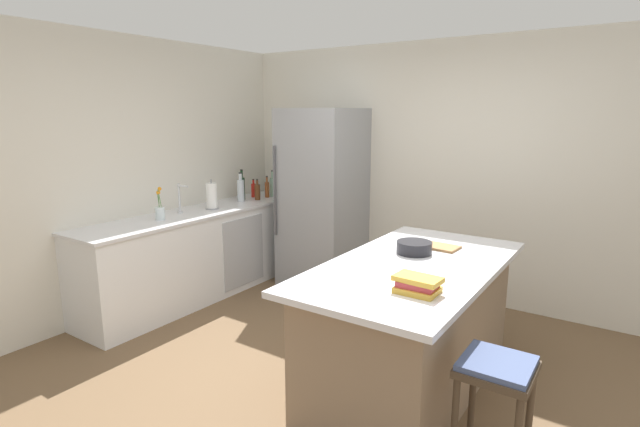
{
  "coord_description": "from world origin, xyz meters",
  "views": [
    {
      "loc": [
        1.66,
        -2.54,
        1.89
      ],
      "look_at": [
        -0.72,
        0.99,
        1.0
      ],
      "focal_mm": 27.11,
      "sensor_mm": 36.0,
      "label": 1
    }
  ],
  "objects_px": {
    "bar_stool": "(496,383)",
    "wine_bottle": "(242,188)",
    "gin_bottle": "(273,186)",
    "hot_sauce_bottle": "(254,190)",
    "soda_bottle": "(241,190)",
    "cutting_board": "(436,246)",
    "vinegar_bottle": "(267,189)",
    "syrup_bottle": "(257,192)",
    "sink_faucet": "(180,198)",
    "refrigerator": "(323,198)",
    "kitchen_island": "(411,325)",
    "flower_vase": "(160,211)",
    "cookbook_stack": "(418,285)",
    "olive_oil_bottle": "(279,186)",
    "paper_towel_roll": "(212,196)",
    "mixing_bowl": "(414,247)"
  },
  "relations": [
    {
      "from": "refrigerator",
      "to": "vinegar_bottle",
      "type": "height_order",
      "value": "refrigerator"
    },
    {
      "from": "refrigerator",
      "to": "vinegar_bottle",
      "type": "xyz_separation_m",
      "value": [
        -0.78,
        -0.02,
        0.03
      ]
    },
    {
      "from": "cookbook_stack",
      "to": "cutting_board",
      "type": "relative_size",
      "value": 0.77
    },
    {
      "from": "sink_faucet",
      "to": "refrigerator",
      "type": "bearing_deg",
      "value": 54.06
    },
    {
      "from": "bar_stool",
      "to": "wine_bottle",
      "type": "xyz_separation_m",
      "value": [
        -3.33,
        1.72,
        0.49
      ]
    },
    {
      "from": "wine_bottle",
      "to": "mixing_bowl",
      "type": "height_order",
      "value": "wine_bottle"
    },
    {
      "from": "olive_oil_bottle",
      "to": "gin_bottle",
      "type": "xyz_separation_m",
      "value": [
        -0.01,
        -0.1,
        0.01
      ]
    },
    {
      "from": "gin_bottle",
      "to": "vinegar_bottle",
      "type": "height_order",
      "value": "gin_bottle"
    },
    {
      "from": "cutting_board",
      "to": "cookbook_stack",
      "type": "bearing_deg",
      "value": -75.16
    },
    {
      "from": "gin_bottle",
      "to": "syrup_bottle",
      "type": "distance_m",
      "value": 0.29
    },
    {
      "from": "kitchen_island",
      "to": "paper_towel_roll",
      "type": "bearing_deg",
      "value": 167.28
    },
    {
      "from": "mixing_bowl",
      "to": "cutting_board",
      "type": "bearing_deg",
      "value": 72.8
    },
    {
      "from": "flower_vase",
      "to": "cutting_board",
      "type": "xyz_separation_m",
      "value": [
        2.49,
        0.55,
        -0.08
      ]
    },
    {
      "from": "hot_sauce_bottle",
      "to": "flower_vase",
      "type": "bearing_deg",
      "value": -85.44
    },
    {
      "from": "refrigerator",
      "to": "mixing_bowl",
      "type": "bearing_deg",
      "value": -37.28
    },
    {
      "from": "syrup_bottle",
      "to": "gin_bottle",
      "type": "bearing_deg",
      "value": 91.39
    },
    {
      "from": "syrup_bottle",
      "to": "cookbook_stack",
      "type": "xyz_separation_m",
      "value": [
        2.7,
        -1.73,
        -0.05
      ]
    },
    {
      "from": "flower_vase",
      "to": "vinegar_bottle",
      "type": "relative_size",
      "value": 1.24
    },
    {
      "from": "kitchen_island",
      "to": "cookbook_stack",
      "type": "relative_size",
      "value": 7.26
    },
    {
      "from": "flower_vase",
      "to": "paper_towel_roll",
      "type": "bearing_deg",
      "value": 89.35
    },
    {
      "from": "gin_bottle",
      "to": "wine_bottle",
      "type": "xyz_separation_m",
      "value": [
        -0.15,
        -0.38,
        0.02
      ]
    },
    {
      "from": "bar_stool",
      "to": "wine_bottle",
      "type": "distance_m",
      "value": 3.78
    },
    {
      "from": "sink_faucet",
      "to": "soda_bottle",
      "type": "xyz_separation_m",
      "value": [
        0.03,
        0.84,
        -0.02
      ]
    },
    {
      "from": "paper_towel_roll",
      "to": "wine_bottle",
      "type": "height_order",
      "value": "wine_bottle"
    },
    {
      "from": "kitchen_island",
      "to": "gin_bottle",
      "type": "distance_m",
      "value": 2.97
    },
    {
      "from": "flower_vase",
      "to": "paper_towel_roll",
      "type": "xyz_separation_m",
      "value": [
        0.01,
        0.65,
        0.04
      ]
    },
    {
      "from": "flower_vase",
      "to": "olive_oil_bottle",
      "type": "xyz_separation_m",
      "value": [
        0.05,
        1.72,
        0.02
      ]
    },
    {
      "from": "olive_oil_bottle",
      "to": "hot_sauce_bottle",
      "type": "relative_size",
      "value": 1.31
    },
    {
      "from": "vinegar_bottle",
      "to": "soda_bottle",
      "type": "height_order",
      "value": "soda_bottle"
    },
    {
      "from": "bar_stool",
      "to": "gin_bottle",
      "type": "xyz_separation_m",
      "value": [
        -3.18,
        2.1,
        0.48
      ]
    },
    {
      "from": "syrup_bottle",
      "to": "bar_stool",
      "type": "bearing_deg",
      "value": -29.7
    },
    {
      "from": "paper_towel_roll",
      "to": "wine_bottle",
      "type": "bearing_deg",
      "value": 101.37
    },
    {
      "from": "sink_faucet",
      "to": "vinegar_bottle",
      "type": "distance_m",
      "value": 1.21
    },
    {
      "from": "refrigerator",
      "to": "cutting_board",
      "type": "height_order",
      "value": "refrigerator"
    },
    {
      "from": "kitchen_island",
      "to": "flower_vase",
      "type": "distance_m",
      "value": 2.57
    },
    {
      "from": "vinegar_bottle",
      "to": "soda_bottle",
      "type": "distance_m",
      "value": 0.38
    },
    {
      "from": "sink_faucet",
      "to": "gin_bottle",
      "type": "height_order",
      "value": "gin_bottle"
    },
    {
      "from": "wine_bottle",
      "to": "cookbook_stack",
      "type": "distance_m",
      "value": 3.29
    },
    {
      "from": "sink_faucet",
      "to": "kitchen_island",
      "type": "bearing_deg",
      "value": -5.03
    },
    {
      "from": "kitchen_island",
      "to": "bar_stool",
      "type": "distance_m",
      "value": 0.91
    },
    {
      "from": "bar_stool",
      "to": "flower_vase",
      "type": "relative_size",
      "value": 2.13
    },
    {
      "from": "paper_towel_roll",
      "to": "hot_sauce_bottle",
      "type": "xyz_separation_m",
      "value": [
        -0.12,
        0.78,
        -0.05
      ]
    },
    {
      "from": "wine_bottle",
      "to": "refrigerator",
      "type": "bearing_deg",
      "value": 18.29
    },
    {
      "from": "cookbook_stack",
      "to": "cutting_board",
      "type": "xyz_separation_m",
      "value": [
        -0.25,
        0.95,
        -0.04
      ]
    },
    {
      "from": "flower_vase",
      "to": "syrup_bottle",
      "type": "xyz_separation_m",
      "value": [
        0.04,
        1.32,
        0.01
      ]
    },
    {
      "from": "soda_bottle",
      "to": "cutting_board",
      "type": "relative_size",
      "value": 0.96
    },
    {
      "from": "sink_faucet",
      "to": "paper_towel_roll",
      "type": "xyz_separation_m",
      "value": [
        0.09,
        0.34,
        -0.02
      ]
    },
    {
      "from": "kitchen_island",
      "to": "olive_oil_bottle",
      "type": "bearing_deg",
      "value": 146.46
    },
    {
      "from": "flower_vase",
      "to": "wine_bottle",
      "type": "xyz_separation_m",
      "value": [
        -0.11,
        1.23,
        0.05
      ]
    },
    {
      "from": "gin_bottle",
      "to": "hot_sauce_bottle",
      "type": "xyz_separation_m",
      "value": [
        -0.15,
        -0.18,
        -0.04
      ]
    }
  ]
}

